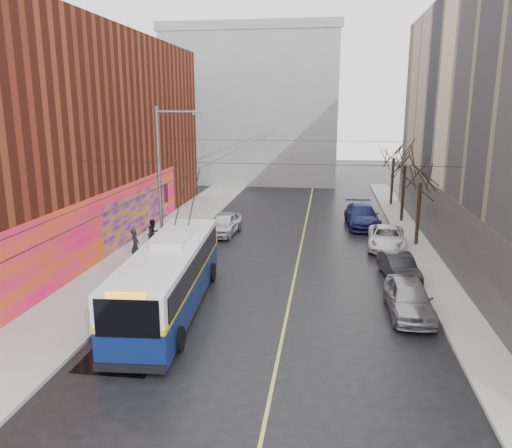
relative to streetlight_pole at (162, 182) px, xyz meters
The scene contains 21 objects.
ground 12.70m from the streetlight_pole, 58.46° to the right, with size 140.00×140.00×0.00m, color black.
sidewalk_left 5.50m from the streetlight_pole, 132.95° to the left, with size 4.00×60.00×0.15m, color gray.
sidewalk_right 16.00m from the streetlight_pole, ahead, with size 2.00×60.00×0.15m, color gray.
lane_line 9.89m from the streetlight_pole, 27.64° to the left, with size 0.12×50.00×0.01m, color #BFB74C.
building_left 10.84m from the streetlight_pole, 157.92° to the left, with size 12.11×36.00×14.00m.
building_far 35.24m from the streetlight_pole, 89.77° to the left, with size 20.50×12.10×18.00m.
streetlight_pole is the anchor object (origin of this frame).
catenary_wires 6.14m from the streetlight_pole, 52.95° to the left, with size 18.00×60.00×0.22m.
tree_near 16.28m from the streetlight_pole, 21.62° to the left, with size 3.20×3.20×6.40m.
tree_mid 19.96m from the streetlight_pole, 40.65° to the left, with size 3.20×3.20×6.68m.
tree_far 25.09m from the streetlight_pole, 52.88° to the left, with size 3.20×3.20×6.57m.
puddle 11.82m from the streetlight_pole, 79.68° to the right, with size 2.74×3.51×0.01m, color black.
pigeons_flying 4.63m from the streetlight_pole, 17.09° to the left, with size 2.15×2.42×0.41m.
trolleybus 7.62m from the streetlight_pole, 69.83° to the right, with size 3.41×12.03×5.64m.
parked_car_a 14.64m from the streetlight_pole, 23.12° to the right, with size 1.83×4.56×1.55m, color #9B9CA0.
parked_car_b 13.81m from the streetlight_pole, ahead, with size 1.40×4.02×1.33m, color #232326.
parked_car_c 14.75m from the streetlight_pole, 21.81° to the left, with size 2.32×5.02×1.40m, color white.
parked_car_d 16.81m from the streetlight_pole, 43.00° to the left, with size 2.33×5.73×1.66m, color #171B51.
following_car 8.57m from the streetlight_pole, 74.86° to the left, with size 1.84×4.58×1.56m, color silver.
pedestrian_a 4.14m from the streetlight_pole, behind, with size 0.69×0.45×1.89m, color black.
pedestrian_b 4.92m from the streetlight_pole, 121.52° to the left, with size 0.90×0.70×1.85m, color black.
Camera 1 is at (3.07, -16.84, 9.00)m, focal length 35.00 mm.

